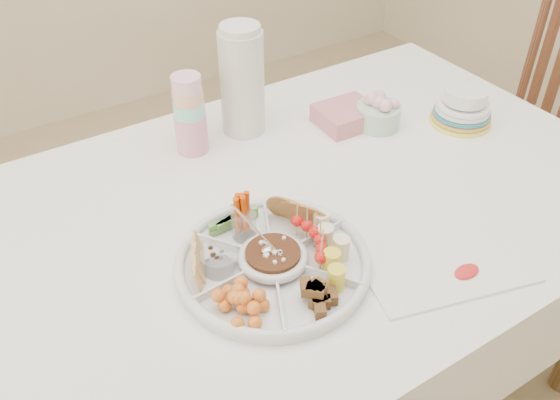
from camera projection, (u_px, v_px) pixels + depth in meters
floor at (306, 385)px, 1.84m from camera, size 4.00×4.00×0.00m
dining_table at (310, 303)px, 1.60m from camera, size 1.52×1.02×0.76m
chair at (502, 121)px, 2.14m from camera, size 0.53×0.53×0.97m
party_tray at (273, 260)px, 1.16m from camera, size 0.41×0.41×0.04m
bean_dip at (273, 257)px, 1.16m from camera, size 0.12×0.12×0.04m
tortillas at (298, 213)px, 1.24m from camera, size 0.11×0.11×0.06m
carrot_cucumber at (235, 210)px, 1.22m from camera, size 0.11×0.11×0.09m
pita_raisins at (206, 258)px, 1.14m from camera, size 0.11×0.11×0.06m
cherries at (244, 301)px, 1.06m from camera, size 0.12×0.12×0.05m
granola_chunks at (315, 295)px, 1.07m from camera, size 0.10×0.10×0.04m
banana_tomato at (339, 241)px, 1.15m from camera, size 0.12×0.12×0.09m
cup_stack at (189, 112)px, 1.44m from camera, size 0.10×0.10×0.22m
thermos at (242, 79)px, 1.49m from camera, size 0.12×0.12×0.29m
flower_bowl at (379, 111)px, 1.57m from camera, size 0.15×0.15×0.09m
napkin_stack at (346, 116)px, 1.59m from camera, size 0.16×0.14×0.05m
plate_stack at (463, 105)px, 1.58m from camera, size 0.21×0.21×0.10m
placemat at (455, 280)px, 1.15m from camera, size 0.35×0.19×0.01m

